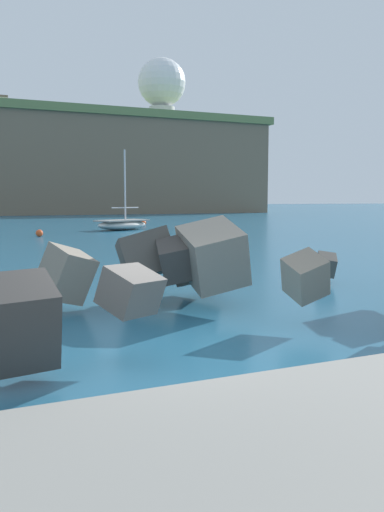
{
  "coord_description": "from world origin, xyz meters",
  "views": [
    {
      "loc": [
        -2.49,
        -7.1,
        2.3
      ],
      "look_at": [
        0.81,
        0.5,
        1.4
      ],
      "focal_mm": 37.12,
      "sensor_mm": 36.0,
      "label": 1
    }
  ],
  "objects_px": {
    "boat_mid_centre": "(122,224)",
    "mooring_buoy_middle": "(39,233)",
    "mooring_buoy_inner": "(144,223)",
    "radar_dome": "(162,85)"
  },
  "relations": [
    {
      "from": "mooring_buoy_inner",
      "to": "mooring_buoy_middle",
      "type": "bearing_deg",
      "value": -133.87
    },
    {
      "from": "mooring_buoy_inner",
      "to": "radar_dome",
      "type": "height_order",
      "value": "radar_dome"
    },
    {
      "from": "boat_mid_centre",
      "to": "mooring_buoy_middle",
      "type": "xyz_separation_m",
      "value": [
        -6.59,
        -4.8,
        -0.22
      ]
    },
    {
      "from": "mooring_buoy_inner",
      "to": "mooring_buoy_middle",
      "type": "xyz_separation_m",
      "value": [
        -10.16,
        -10.56,
        0.0
      ]
    },
    {
      "from": "boat_mid_centre",
      "to": "mooring_buoy_inner",
      "type": "distance_m",
      "value": 6.78
    },
    {
      "from": "mooring_buoy_inner",
      "to": "mooring_buoy_middle",
      "type": "relative_size",
      "value": 1.0
    },
    {
      "from": "radar_dome",
      "to": "boat_mid_centre",
      "type": "bearing_deg",
      "value": -113.35
    },
    {
      "from": "boat_mid_centre",
      "to": "mooring_buoy_middle",
      "type": "distance_m",
      "value": 8.16
    },
    {
      "from": "mooring_buoy_inner",
      "to": "radar_dome",
      "type": "xyz_separation_m",
      "value": [
        18.62,
        45.6,
        21.87
      ]
    },
    {
      "from": "boat_mid_centre",
      "to": "radar_dome",
      "type": "xyz_separation_m",
      "value": [
        22.18,
        51.37,
        21.65
      ]
    }
  ]
}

